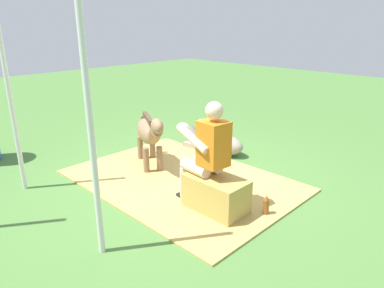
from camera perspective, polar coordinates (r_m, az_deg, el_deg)
ground_plane at (r=5.16m, az=-0.94°, el=-5.23°), size 24.00×24.00×0.00m
hay_patch at (r=5.02m, az=-1.74°, el=-5.80°), size 3.08×2.17×0.02m
hay_bale at (r=4.20m, az=3.82°, el=-8.04°), size 0.73×0.42×0.42m
person_seated at (r=4.10m, az=2.37°, el=-1.08°), size 0.68×0.45×1.30m
pony_standing at (r=5.31m, az=-6.79°, el=1.81°), size 1.22×0.82×0.92m
pony_lying at (r=6.04m, az=3.55°, el=0.37°), size 1.36×0.53×0.42m
soda_bottle at (r=4.22m, az=11.77°, el=-9.65°), size 0.07×0.07×0.26m
tent_pole_left at (r=3.21m, az=-15.78°, el=0.97°), size 0.06×0.06×2.33m
tent_pole_right at (r=4.96m, az=-26.98°, el=5.87°), size 0.06×0.06×2.33m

